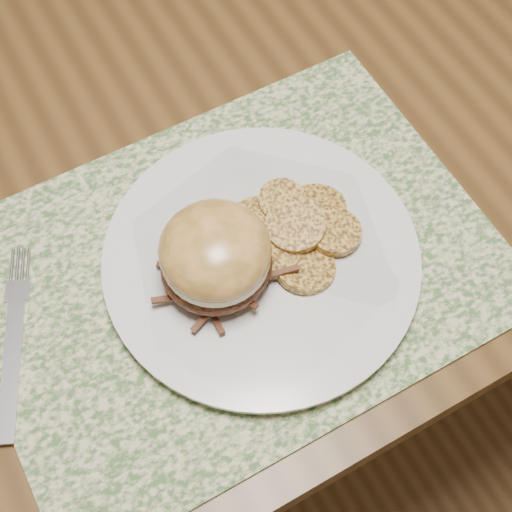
{
  "coord_description": "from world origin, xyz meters",
  "views": [
    {
      "loc": [
        -0.22,
        -0.51,
        1.31
      ],
      "look_at": [
        -0.09,
        -0.27,
        0.79
      ],
      "focal_mm": 50.0,
      "sensor_mm": 36.0,
      "label": 1
    }
  ],
  "objects": [
    {
      "name": "ground",
      "position": [
        0.0,
        0.0,
        0.0
      ],
      "size": [
        3.5,
        3.5,
        0.0
      ],
      "primitive_type": "plane",
      "color": "brown",
      "rests_on": "ground"
    },
    {
      "name": "dining_table",
      "position": [
        0.0,
        0.0,
        0.67
      ],
      "size": [
        1.5,
        0.9,
        0.75
      ],
      "color": "#563918",
      "rests_on": "ground"
    },
    {
      "name": "placemat",
      "position": [
        -0.1,
        -0.26,
        0.75
      ],
      "size": [
        0.45,
        0.33,
        0.0
      ],
      "primitive_type": "cube",
      "color": "#3F6232",
      "rests_on": "dining_table"
    },
    {
      "name": "dinner_plate",
      "position": [
        -0.08,
        -0.26,
        0.76
      ],
      "size": [
        0.26,
        0.26,
        0.02
      ],
      "primitive_type": "cylinder",
      "color": "silver",
      "rests_on": "placemat"
    },
    {
      "name": "pork_sandwich",
      "position": [
        -0.12,
        -0.26,
        0.8
      ],
      "size": [
        0.1,
        0.1,
        0.07
      ],
      "rotation": [
        0.0,
        0.0,
        0.06
      ],
      "color": "black",
      "rests_on": "dinner_plate"
    },
    {
      "name": "roasted_potatoes",
      "position": [
        -0.05,
        -0.26,
        0.78
      ],
      "size": [
        0.13,
        0.12,
        0.03
      ],
      "color": "#BE8E38",
      "rests_on": "dinner_plate"
    },
    {
      "name": "fork",
      "position": [
        -0.3,
        -0.23,
        0.76
      ],
      "size": [
        0.09,
        0.16,
        0.0
      ],
      "rotation": [
        0.0,
        0.0,
        -0.42
      ],
      "color": "silver",
      "rests_on": "placemat"
    }
  ]
}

